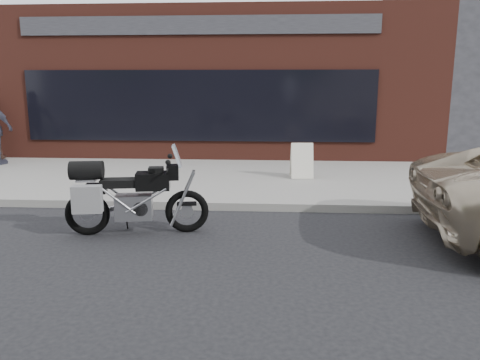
% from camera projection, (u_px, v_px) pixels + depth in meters
% --- Properties ---
extents(ground, '(120.00, 120.00, 0.00)m').
position_uv_depth(ground, '(261.00, 317.00, 4.74)').
color(ground, black).
rests_on(ground, ground).
extents(near_sidewalk, '(44.00, 6.00, 0.15)m').
position_uv_depth(near_sidewalk, '(267.00, 176.00, 11.56)').
color(near_sidewalk, gray).
rests_on(near_sidewalk, ground).
extents(storefront, '(14.00, 10.07, 4.50)m').
position_uv_depth(storefront, '(218.00, 85.00, 18.08)').
color(storefront, '#5D281E').
rests_on(storefront, ground).
extents(motorcycle, '(2.22, 0.94, 1.41)m').
position_uv_depth(motorcycle, '(127.00, 196.00, 7.25)').
color(motorcycle, black).
rests_on(motorcycle, ground).
extents(sandwich_sign, '(0.54, 0.50, 0.82)m').
position_uv_depth(sandwich_sign, '(302.00, 160.00, 10.97)').
color(sandwich_sign, silver).
rests_on(sandwich_sign, near_sidewalk).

